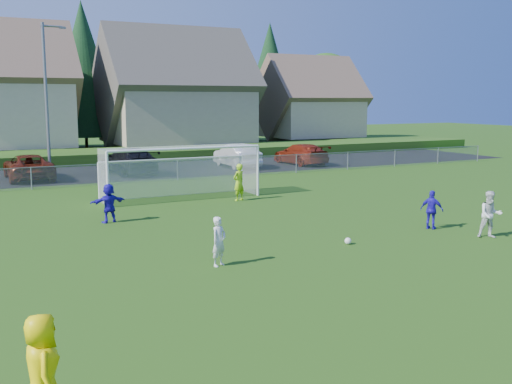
% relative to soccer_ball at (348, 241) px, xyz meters
% --- Properties ---
extents(ground, '(160.00, 160.00, 0.00)m').
position_rel_soccer_ball_xyz_m(ground, '(-1.73, -4.79, -0.11)').
color(ground, '#193D0C').
rests_on(ground, ground).
extents(asphalt_lot, '(60.00, 60.00, 0.00)m').
position_rel_soccer_ball_xyz_m(asphalt_lot, '(-1.73, 22.71, -0.10)').
color(asphalt_lot, black).
rests_on(asphalt_lot, ground).
extents(grass_embankment, '(70.00, 6.00, 0.80)m').
position_rel_soccer_ball_xyz_m(grass_embankment, '(-1.73, 30.21, 0.29)').
color(grass_embankment, '#1E420F').
rests_on(grass_embankment, ground).
extents(soccer_ball, '(0.22, 0.22, 0.22)m').
position_rel_soccer_ball_xyz_m(soccer_ball, '(0.00, 0.00, 0.00)').
color(soccer_ball, white).
rests_on(soccer_ball, ground).
extents(referee, '(0.53, 0.82, 1.67)m').
position_rel_soccer_ball_xyz_m(referee, '(-10.33, -6.97, 0.72)').
color(referee, '#FFE005').
rests_on(referee, ground).
extents(player_white_a, '(0.61, 0.54, 1.41)m').
position_rel_soccer_ball_xyz_m(player_white_a, '(-4.75, -0.43, 0.60)').
color(player_white_a, silver).
rests_on(player_white_a, ground).
extents(player_white_b, '(0.98, 0.92, 1.60)m').
position_rel_soccer_ball_xyz_m(player_white_b, '(4.85, -1.40, 0.69)').
color(player_white_b, silver).
rests_on(player_white_b, ground).
extents(player_blue_a, '(0.73, 0.89, 1.42)m').
position_rel_soccer_ball_xyz_m(player_blue_a, '(4.06, 0.54, 0.60)').
color(player_blue_a, '#2413B8').
rests_on(player_blue_a, ground).
extents(player_blue_b, '(1.45, 0.70, 1.50)m').
position_rel_soccer_ball_xyz_m(player_blue_b, '(-6.09, 7.02, 0.64)').
color(player_blue_b, '#2413B8').
rests_on(player_blue_b, ground).
extents(goalkeeper, '(0.73, 0.61, 1.72)m').
position_rel_soccer_ball_xyz_m(goalkeeper, '(0.48, 9.32, 0.75)').
color(goalkeeper, '#9ED719').
rests_on(goalkeeper, ground).
extents(car_c, '(2.48, 5.34, 1.48)m').
position_rel_soccer_ball_xyz_m(car_c, '(-7.38, 21.56, 0.63)').
color(car_c, '#561909').
rests_on(car_c, ground).
extents(car_d, '(2.72, 5.82, 1.64)m').
position_rel_soccer_ball_xyz_m(car_d, '(-1.39, 21.60, 0.71)').
color(car_d, black).
rests_on(car_d, ground).
extents(car_f, '(1.89, 4.95, 1.61)m').
position_rel_soccer_ball_xyz_m(car_f, '(6.23, 21.82, 0.70)').
color(car_f, silver).
rests_on(car_f, ground).
extents(car_g, '(2.18, 5.17, 1.49)m').
position_rel_soccer_ball_xyz_m(car_g, '(11.17, 21.47, 0.64)').
color(car_g, maroon).
rests_on(car_g, ground).
extents(soccer_goal, '(7.42, 1.90, 2.50)m').
position_rel_soccer_ball_xyz_m(soccer_goal, '(-1.73, 11.26, 1.52)').
color(soccer_goal, white).
rests_on(soccer_goal, ground).
extents(chainlink_fence, '(52.06, 0.06, 1.20)m').
position_rel_soccer_ball_xyz_m(chainlink_fence, '(-1.73, 17.21, 0.52)').
color(chainlink_fence, gray).
rests_on(chainlink_fence, ground).
extents(streetlight, '(1.38, 0.18, 9.00)m').
position_rel_soccer_ball_xyz_m(streetlight, '(-6.17, 21.21, 4.73)').
color(streetlight, slate).
rests_on(streetlight, ground).
extents(houses_row, '(53.90, 11.45, 13.27)m').
position_rel_soccer_ball_xyz_m(houses_row, '(0.25, 37.67, 7.22)').
color(houses_row, tan).
rests_on(houses_row, ground).
extents(tree_row, '(65.98, 12.36, 13.80)m').
position_rel_soccer_ball_xyz_m(tree_row, '(-0.68, 43.94, 6.80)').
color(tree_row, '#382616').
rests_on(tree_row, ground).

